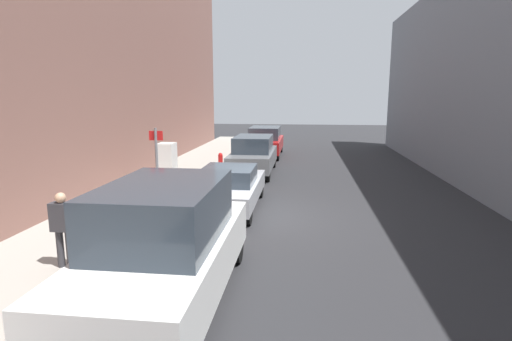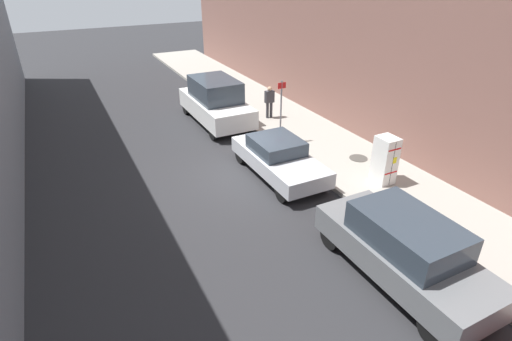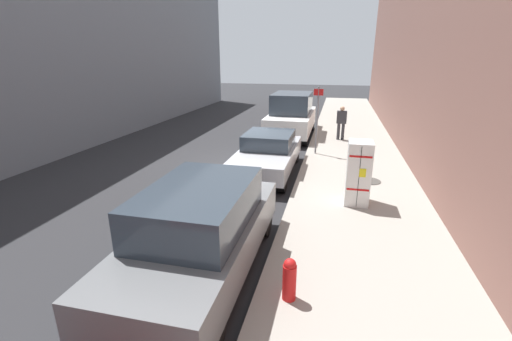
% 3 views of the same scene
% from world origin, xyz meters
% --- Properties ---
extents(ground_plane, '(80.00, 80.00, 0.00)m').
position_xyz_m(ground_plane, '(0.00, 0.00, 0.00)').
color(ground_plane, '#28282B').
extents(sidewalk_slab, '(3.70, 44.00, 0.16)m').
position_xyz_m(sidewalk_slab, '(-4.05, 0.00, 0.08)').
color(sidewalk_slab, '#9E998E').
rests_on(sidewalk_slab, ground).
extents(building_facade_near, '(1.97, 39.60, 10.72)m').
position_xyz_m(building_facade_near, '(-6.88, 0.00, 5.36)').
color(building_facade_near, '#7F564C').
rests_on(building_facade_near, ground).
extents(discarded_refrigerator, '(0.60, 0.72, 1.66)m').
position_xyz_m(discarded_refrigerator, '(-3.95, 2.97, 0.99)').
color(discarded_refrigerator, white).
rests_on(discarded_refrigerator, sidewalk_slab).
extents(manhole_cover, '(0.70, 0.70, 0.02)m').
position_xyz_m(manhole_cover, '(-4.43, 1.18, 0.16)').
color(manhole_cover, '#47443F').
rests_on(manhole_cover, sidewalk_slab).
extents(street_sign_post, '(0.36, 0.07, 2.61)m').
position_xyz_m(street_sign_post, '(-2.57, -1.70, 1.61)').
color(street_sign_post, slate).
rests_on(street_sign_post, sidewalk_slab).
extents(fire_hydrant, '(0.22, 0.22, 0.72)m').
position_xyz_m(fire_hydrant, '(-2.77, 7.17, 0.53)').
color(fire_hydrant, red).
rests_on(fire_hydrant, sidewalk_slab).
extents(pedestrian_walking_far, '(0.45, 0.22, 1.55)m').
position_xyz_m(pedestrian_walking_far, '(-3.53, -4.41, 1.03)').
color(pedestrian_walking_far, '#333338').
rests_on(pedestrian_walking_far, sidewalk_slab).
extents(parked_van_white, '(2.04, 4.95, 2.15)m').
position_xyz_m(parked_van_white, '(-1.10, -5.30, 1.07)').
color(parked_van_white, silver).
rests_on(parked_van_white, ground).
extents(parked_sedan_silver, '(1.80, 4.33, 1.38)m').
position_xyz_m(parked_sedan_silver, '(-1.10, 0.67, 0.72)').
color(parked_sedan_silver, silver).
rests_on(parked_sedan_silver, ground).
extents(parked_suv_gray, '(1.86, 4.66, 1.75)m').
position_xyz_m(parked_suv_gray, '(-1.10, 6.69, 0.90)').
color(parked_suv_gray, slate).
rests_on(parked_suv_gray, ground).
extents(parked_suv_red, '(1.96, 4.71, 1.75)m').
position_xyz_m(parked_suv_red, '(-1.10, 12.30, 0.90)').
color(parked_suv_red, red).
rests_on(parked_suv_red, ground).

